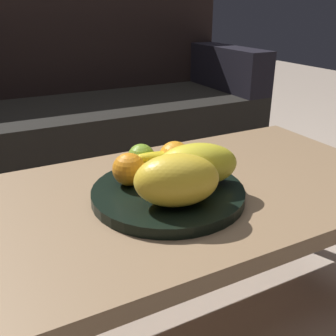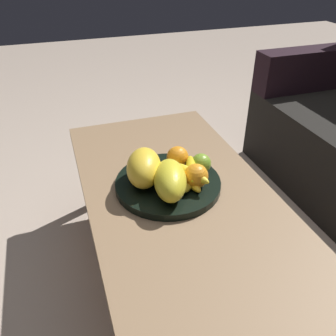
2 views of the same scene
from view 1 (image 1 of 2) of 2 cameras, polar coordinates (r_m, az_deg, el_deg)
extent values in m
plane|color=#B39F8D|center=(1.18, 1.17, -21.79)|extent=(8.00, 8.00, 0.00)
cube|color=#8F6F4E|center=(0.94, 1.37, -4.37)|extent=(1.16, 0.60, 0.04)
cylinder|color=#907454|center=(1.51, 14.64, -2.84)|extent=(0.05, 0.05, 0.38)
cube|color=black|center=(1.96, -11.79, 3.93)|extent=(1.70, 0.70, 0.40)
cube|color=black|center=(2.13, -15.05, 17.62)|extent=(1.70, 0.14, 0.50)
cube|color=black|center=(2.21, 7.86, 14.68)|extent=(0.14, 0.70, 0.22)
cylinder|color=black|center=(0.89, 0.00, -3.71)|extent=(0.35, 0.35, 0.03)
ellipsoid|color=yellow|center=(0.79, 1.28, -1.79)|extent=(0.20, 0.16, 0.11)
ellipsoid|color=yellow|center=(0.88, 4.29, 0.45)|extent=(0.21, 0.15, 0.10)
sphere|color=orange|center=(0.95, 1.00, 1.63)|extent=(0.08, 0.08, 0.08)
sphere|color=orange|center=(0.89, -5.81, -0.18)|extent=(0.08, 0.08, 0.08)
sphere|color=olive|center=(0.96, -3.97, 1.56)|extent=(0.07, 0.07, 0.07)
ellipsoid|color=yellow|center=(0.94, 0.10, -0.03)|extent=(0.14, 0.12, 0.03)
ellipsoid|color=yellow|center=(0.94, 0.32, -0.23)|extent=(0.15, 0.05, 0.03)
ellipsoid|color=yellow|center=(0.93, -1.06, 1.47)|extent=(0.15, 0.08, 0.03)
ellipsoid|color=yellow|center=(0.93, 0.62, 1.49)|extent=(0.15, 0.10, 0.03)
camera|label=2|loc=(1.35, 51.27, 27.75)|focal=37.34mm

